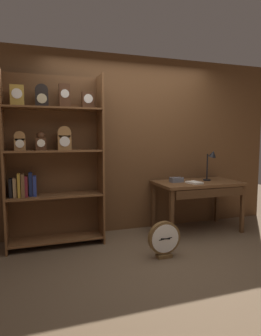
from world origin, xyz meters
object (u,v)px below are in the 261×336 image
object	(u,v)px
bookshelf	(51,158)
open_repair_manual	(194,183)
desk_lamp	(211,159)
workbench	(198,187)
toolbox_small	(176,180)
round_clock_large	(164,239)

from	to	relation	value
bookshelf	open_repair_manual	world-z (taller)	bookshelf
desk_lamp	open_repair_manual	bearing A→B (deg)	-158.80
bookshelf	desk_lamp	size ratio (longest dim) A/B	4.68
workbench	desk_lamp	distance (m)	0.48
open_repair_manual	desk_lamp	bearing A→B (deg)	11.11
toolbox_small	round_clock_large	bearing A→B (deg)	-125.44
bookshelf	workbench	distance (m)	2.15
bookshelf	toolbox_small	world-z (taller)	bookshelf
toolbox_small	workbench	bearing A→B (deg)	-14.73
desk_lamp	workbench	bearing A→B (deg)	-169.84
desk_lamp	open_repair_manual	size ratio (longest dim) A/B	2.14
open_repair_manual	round_clock_large	world-z (taller)	open_repair_manual
workbench	round_clock_large	size ratio (longest dim) A/B	2.91
workbench	toolbox_small	bearing A→B (deg)	165.27
bookshelf	round_clock_large	distance (m)	1.73
open_repair_manual	workbench	bearing A→B (deg)	27.69
desk_lamp	open_repair_manual	distance (m)	0.51
workbench	round_clock_large	distance (m)	1.24
open_repair_manual	round_clock_large	xyz separation A→B (m)	(-0.77, -0.62, -0.54)
round_clock_large	workbench	bearing A→B (deg)	39.03
toolbox_small	round_clock_large	size ratio (longest dim) A/B	0.43
toolbox_small	open_repair_manual	bearing A→B (deg)	-44.61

